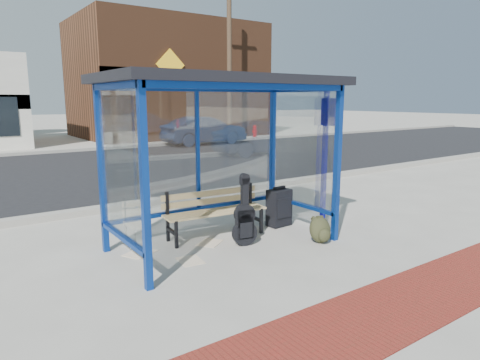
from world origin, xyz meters
TOP-DOWN VIEW (x-y plane):
  - ground at (0.00, 0.00)m, footprint 120.00×120.00m
  - brick_paver_strip at (0.00, -2.60)m, footprint 60.00×1.00m
  - curb_near at (0.00, 2.90)m, footprint 60.00×0.25m
  - street_asphalt at (0.00, 8.00)m, footprint 60.00×10.00m
  - curb_far at (0.00, 13.10)m, footprint 60.00×0.25m
  - far_sidewalk at (0.00, 15.00)m, footprint 60.00×4.00m
  - bus_shelter at (0.00, 0.07)m, footprint 3.30×1.80m
  - storefront_brown at (8.00, 18.49)m, footprint 10.00×7.08m
  - tree_right at (12.50, 22.00)m, footprint 3.60×3.60m
  - utility_pole_east at (9.00, 13.40)m, footprint 1.60×0.24m
  - bench at (0.11, 0.46)m, footprint 1.64×0.54m
  - guitar_bag at (0.25, -0.16)m, footprint 0.38×0.18m
  - suitcase at (1.29, 0.30)m, footprint 0.41×0.28m
  - backpack at (1.24, -0.72)m, footprint 0.38×0.36m
  - sign_post at (1.81, -0.20)m, footprint 0.09×0.29m
  - newspaper_a at (-1.14, 0.40)m, footprint 0.51×0.48m
  - newspaper_b at (-0.71, -0.25)m, footprint 0.34×0.41m
  - newspaper_c at (-0.13, 0.21)m, footprint 0.48×0.46m
  - parked_car at (6.95, 12.47)m, footprint 4.02×1.49m
  - fire_hydrant at (10.79, 13.62)m, footprint 0.32×0.22m

SIDE VIEW (x-z plane):
  - ground at x=0.00m, z-range 0.00..0.00m
  - street_asphalt at x=0.00m, z-range 0.00..0.00m
  - newspaper_b at x=-0.71m, z-range 0.00..0.01m
  - newspaper_c at x=-0.13m, z-range 0.00..0.01m
  - newspaper_a at x=-1.14m, z-range 0.00..0.01m
  - far_sidewalk at x=0.00m, z-range 0.00..0.01m
  - brick_paver_strip at x=0.00m, z-range 0.00..0.01m
  - curb_near at x=0.00m, z-range 0.00..0.12m
  - curb_far at x=0.00m, z-range 0.00..0.12m
  - backpack at x=1.24m, z-range -0.01..0.39m
  - suitcase at x=1.29m, z-range -0.03..0.65m
  - guitar_bag at x=0.25m, z-range -0.13..0.87m
  - fire_hydrant at x=10.79m, z-range 0.03..0.75m
  - bench at x=0.11m, z-range 0.05..0.81m
  - parked_car at x=6.95m, z-range 0.00..1.31m
  - sign_post at x=1.81m, z-range 0.14..2.43m
  - bus_shelter at x=0.00m, z-range 0.86..3.28m
  - storefront_brown at x=8.00m, z-range 0.00..6.40m
  - utility_pole_east at x=9.00m, z-range 0.11..8.11m
  - tree_right at x=12.50m, z-range 1.94..8.97m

